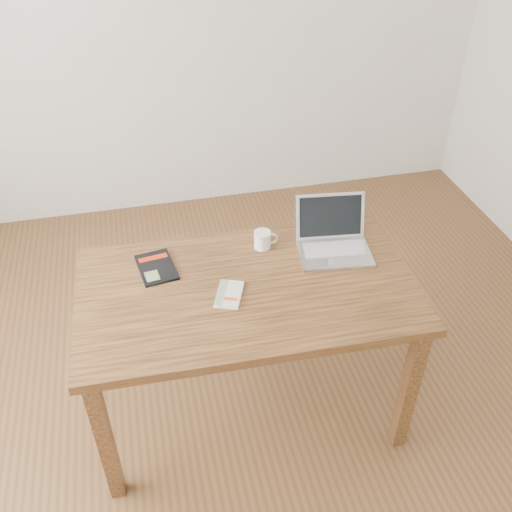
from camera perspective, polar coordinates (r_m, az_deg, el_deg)
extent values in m
plane|color=#55371D|center=(2.77, -0.33, -16.36)|extent=(4.00, 4.00, 0.00)
cube|color=silver|center=(3.71, -7.96, 23.54)|extent=(4.00, 0.04, 2.70)
cube|color=#513218|center=(2.30, -0.87, -3.43)|extent=(1.38, 0.81, 0.04)
cube|color=#513218|center=(2.36, -14.83, -17.45)|extent=(0.06, 0.06, 0.71)
cube|color=#513218|center=(2.52, 15.05, -12.76)|extent=(0.06, 0.06, 0.71)
cube|color=#513218|center=(2.79, -14.76, -6.41)|extent=(0.06, 0.06, 0.71)
cube|color=#513218|center=(2.93, 9.97, -3.13)|extent=(0.06, 0.06, 0.71)
cube|color=silver|center=(2.24, -2.70, -3.86)|extent=(0.15, 0.18, 0.01)
cube|color=silver|center=(2.24, -2.70, -3.84)|extent=(0.14, 0.18, 0.01)
cube|color=gray|center=(2.24, -3.50, -3.63)|extent=(0.08, 0.15, 0.00)
cube|color=#D2500E|center=(2.21, -2.56, -4.32)|extent=(0.05, 0.03, 0.00)
cube|color=black|center=(2.41, -9.92, -1.12)|extent=(0.17, 0.23, 0.01)
cube|color=#B3230C|center=(2.45, -10.27, -0.18)|extent=(0.12, 0.05, 0.00)
cube|color=#80945D|center=(2.36, -10.35, -1.97)|extent=(0.06, 0.07, 0.00)
cube|color=silver|center=(2.47, 7.91, 0.24)|extent=(0.33, 0.25, 0.01)
cube|color=#BDBDC1|center=(2.48, 7.80, 0.74)|extent=(0.27, 0.14, 0.00)
cube|color=#BCBCC1|center=(2.41, 8.25, -0.52)|extent=(0.10, 0.06, 0.00)
cube|color=silver|center=(2.51, 7.44, 4.00)|extent=(0.31, 0.11, 0.19)
cube|color=black|center=(2.51, 7.46, 3.97)|extent=(0.28, 0.09, 0.17)
cylinder|color=white|center=(2.47, 0.64, 1.65)|extent=(0.07, 0.07, 0.08)
cylinder|color=black|center=(2.45, 0.65, 2.32)|extent=(0.06, 0.06, 0.01)
torus|color=white|center=(2.48, 1.62, 1.75)|extent=(0.05, 0.01, 0.05)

